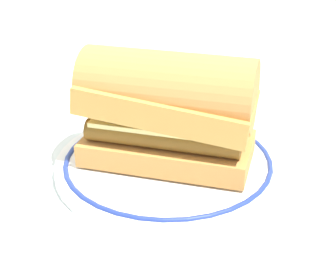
{
  "coord_description": "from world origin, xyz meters",
  "views": [
    {
      "loc": [
        -0.1,
        -0.5,
        0.31
      ],
      "look_at": [
        -0.02,
        0.01,
        0.04
      ],
      "focal_mm": 54.61,
      "sensor_mm": 36.0,
      "label": 1
    }
  ],
  "objects": [
    {
      "name": "plate",
      "position": [
        -0.02,
        0.01,
        0.01
      ],
      "size": [
        0.26,
        0.26,
        0.01
      ],
      "color": "white",
      "rests_on": "ground_plane"
    },
    {
      "name": "sausage_sandwich",
      "position": [
        -0.02,
        0.01,
        0.08
      ],
      "size": [
        0.21,
        0.17,
        0.13
      ],
      "rotation": [
        0.0,
        0.0,
        -0.42
      ],
      "color": "#CA8A44",
      "rests_on": "plate"
    },
    {
      "name": "ground_plane",
      "position": [
        0.0,
        0.0,
        0.0
      ],
      "size": [
        1.5,
        1.5,
        0.0
      ],
      "primitive_type": "plane",
      "color": "silver"
    }
  ]
}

